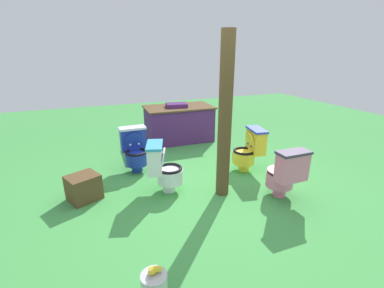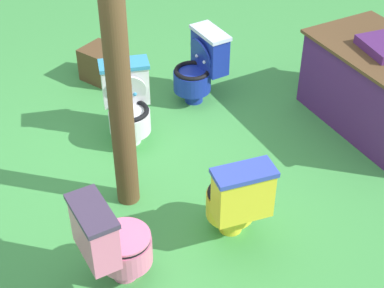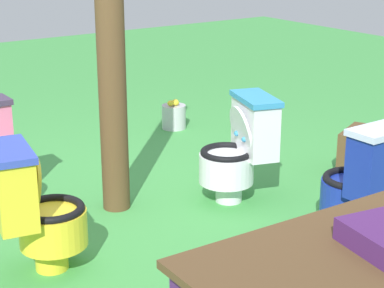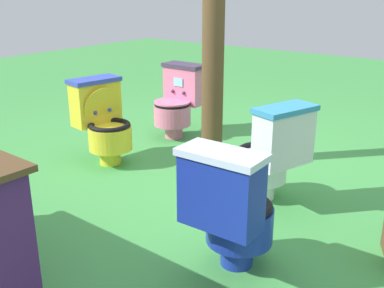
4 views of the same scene
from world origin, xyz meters
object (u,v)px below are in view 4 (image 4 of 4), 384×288
object	(u,v)px
toilet_yellow	(103,121)
toilet_pink	(178,101)
toilet_blue	(231,209)
wooden_post	(213,36)
toilet_white	(271,152)

from	to	relation	value
toilet_yellow	toilet_pink	size ratio (longest dim) A/B	1.00
toilet_pink	toilet_blue	bearing A→B (deg)	135.54
toilet_yellow	toilet_blue	distance (m)	1.90
toilet_yellow	toilet_blue	bearing A→B (deg)	77.79
toilet_pink	toilet_yellow	bearing A→B (deg)	86.59
toilet_yellow	wooden_post	bearing A→B (deg)	134.37
toilet_yellow	wooden_post	size ratio (longest dim) A/B	0.33
toilet_pink	toilet_white	bearing A→B (deg)	151.81
toilet_yellow	toilet_pink	bearing A→B (deg)	-173.34
toilet_blue	toilet_white	bearing A→B (deg)	103.67
toilet_white	toilet_yellow	size ratio (longest dim) A/B	1.00
toilet_white	toilet_blue	distance (m)	0.91
toilet_white	wooden_post	xyz separation A→B (m)	(0.75, -0.36, 0.71)
toilet_white	toilet_pink	distance (m)	1.66
toilet_blue	wooden_post	xyz separation A→B (m)	(0.99, -1.25, 0.71)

